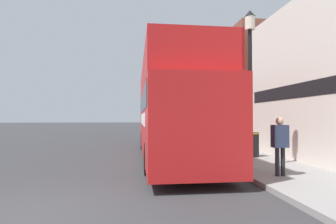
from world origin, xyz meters
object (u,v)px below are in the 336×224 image
(parked_car_ahead_of_bus, at_px, (161,131))
(litter_bin, at_px, (254,144))
(pedestrian_nearest, at_px, (280,140))
(tour_bus, at_px, (170,116))
(lamp_post_nearest, at_px, (250,60))
(lamp_post_second, at_px, (188,96))

(parked_car_ahead_of_bus, xyz_separation_m, litter_bin, (2.93, -9.78, -0.05))
(pedestrian_nearest, bearing_deg, parked_car_ahead_of_bus, 98.69)
(parked_car_ahead_of_bus, distance_m, litter_bin, 10.21)
(tour_bus, bearing_deg, lamp_post_nearest, -55.10)
(pedestrian_nearest, bearing_deg, tour_bus, 118.38)
(parked_car_ahead_of_bus, xyz_separation_m, lamp_post_nearest, (1.79, -11.98, 2.99))
(tour_bus, bearing_deg, lamp_post_second, 71.83)
(parked_car_ahead_of_bus, relative_size, lamp_post_nearest, 0.75)
(lamp_post_second, distance_m, litter_bin, 7.74)
(pedestrian_nearest, bearing_deg, litter_bin, 75.90)
(litter_bin, bearing_deg, pedestrian_nearest, -104.10)
(lamp_post_nearest, relative_size, lamp_post_second, 1.15)
(tour_bus, height_order, lamp_post_second, lamp_post_second)
(lamp_post_nearest, height_order, litter_bin, lamp_post_nearest)
(tour_bus, xyz_separation_m, parked_car_ahead_of_bus, (0.47, 8.70, -1.13))
(tour_bus, height_order, parked_car_ahead_of_bus, tour_bus)
(parked_car_ahead_of_bus, xyz_separation_m, pedestrian_nearest, (2.04, -13.34, 0.40))
(lamp_post_second, bearing_deg, lamp_post_nearest, -88.55)
(litter_bin, bearing_deg, lamp_post_second, 100.89)
(pedestrian_nearest, distance_m, litter_bin, 3.70)
(lamp_post_nearest, bearing_deg, litter_bin, 62.63)
(parked_car_ahead_of_bus, bearing_deg, tour_bus, -92.13)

